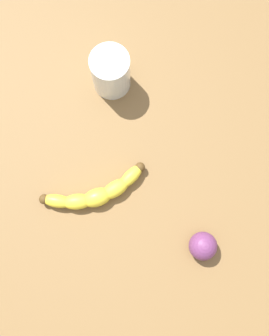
# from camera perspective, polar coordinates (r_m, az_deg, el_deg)

# --- Properties ---
(wooden_tabletop) EXTENTS (1.20, 1.20, 0.03)m
(wooden_tabletop) POSITION_cam_1_polar(r_m,az_deg,el_deg) (0.85, 5.56, 1.55)
(wooden_tabletop) COLOR brown
(wooden_tabletop) RESTS_ON ground
(banana) EXTENTS (0.09, 0.21, 0.04)m
(banana) POSITION_cam_1_polar(r_m,az_deg,el_deg) (0.80, -5.41, -3.53)
(banana) COLOR yellow
(banana) RESTS_ON wooden_tabletop
(smoothie_glass) EXTENTS (0.08, 0.08, 0.10)m
(smoothie_glass) POSITION_cam_1_polar(r_m,az_deg,el_deg) (0.83, -3.32, 13.13)
(smoothie_glass) COLOR silver
(smoothie_glass) RESTS_ON wooden_tabletop
(plum_fruit) EXTENTS (0.05, 0.05, 0.05)m
(plum_fruit) POSITION_cam_1_polar(r_m,az_deg,el_deg) (0.79, 9.50, -10.66)
(plum_fruit) COLOR #6B3360
(plum_fruit) RESTS_ON wooden_tabletop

